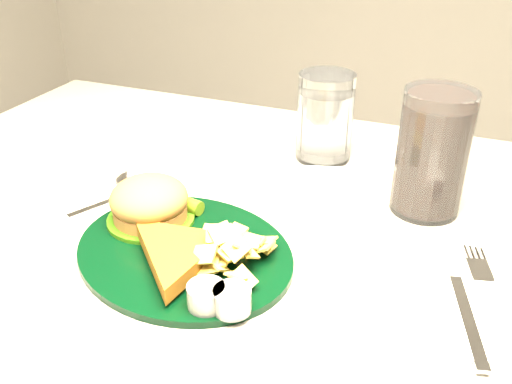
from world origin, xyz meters
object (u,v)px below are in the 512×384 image
cola_glass (432,153)px  fork_napkin (469,314)px  dinner_plate (183,233)px  water_glass (325,117)px

cola_glass → fork_napkin: bearing=-70.7°
dinner_plate → water_glass: bearing=97.5°
dinner_plate → cola_glass: 0.32m
fork_napkin → dinner_plate: bearing=166.7°
cola_glass → fork_napkin: 0.22m
water_glass → fork_napkin: water_glass is taller
water_glass → cola_glass: cola_glass is taller
water_glass → fork_napkin: bearing=-51.9°
dinner_plate → fork_napkin: 0.31m
dinner_plate → water_glass: size_ratio=2.03×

